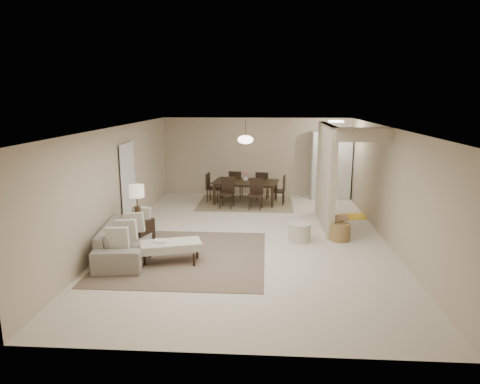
# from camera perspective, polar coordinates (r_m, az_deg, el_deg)

# --- Properties ---
(floor) EXTENTS (9.00, 9.00, 0.00)m
(floor) POSITION_cam_1_polar(r_m,az_deg,el_deg) (9.75, 1.40, -6.19)
(floor) COLOR beige
(floor) RESTS_ON ground
(ceiling) EXTENTS (9.00, 9.00, 0.00)m
(ceiling) POSITION_cam_1_polar(r_m,az_deg,el_deg) (9.26, 1.48, 8.63)
(ceiling) COLOR white
(ceiling) RESTS_ON back_wall
(back_wall) EXTENTS (6.00, 0.00, 6.00)m
(back_wall) POSITION_cam_1_polar(r_m,az_deg,el_deg) (13.87, 2.17, 4.70)
(back_wall) COLOR #C2AF93
(back_wall) RESTS_ON floor
(left_wall) EXTENTS (0.00, 9.00, 9.00)m
(left_wall) POSITION_cam_1_polar(r_m,az_deg,el_deg) (10.00, -16.00, 1.20)
(left_wall) COLOR #C2AF93
(left_wall) RESTS_ON floor
(right_wall) EXTENTS (0.00, 9.00, 9.00)m
(right_wall) POSITION_cam_1_polar(r_m,az_deg,el_deg) (9.79, 19.28, 0.75)
(right_wall) COLOR #C2AF93
(right_wall) RESTS_ON floor
(partition) EXTENTS (0.15, 2.50, 2.50)m
(partition) POSITION_cam_1_polar(r_m,az_deg,el_deg) (10.75, 11.34, 2.20)
(partition) COLOR #C2AF93
(partition) RESTS_ON floor
(doorway) EXTENTS (0.04, 0.90, 2.04)m
(doorway) POSITION_cam_1_polar(r_m,az_deg,el_deg) (10.59, -14.71, 0.62)
(doorway) COLOR black
(doorway) RESTS_ON floor
(pantry_cabinet) EXTENTS (1.20, 0.55, 2.10)m
(pantry_cabinet) POSITION_cam_1_polar(r_m,az_deg,el_deg) (13.69, 12.02, 3.49)
(pantry_cabinet) COLOR white
(pantry_cabinet) RESTS_ON floor
(flush_light) EXTENTS (0.44, 0.44, 0.05)m
(flush_light) POSITION_cam_1_polar(r_m,az_deg,el_deg) (12.61, 12.70, 9.16)
(flush_light) COLOR white
(flush_light) RESTS_ON ceiling
(living_rug) EXTENTS (3.20, 3.20, 0.01)m
(living_rug) POSITION_cam_1_polar(r_m,az_deg,el_deg) (8.74, -7.39, -8.51)
(living_rug) COLOR brown
(living_rug) RESTS_ON floor
(sofa) EXTENTS (2.30, 1.14, 0.65)m
(sofa) POSITION_cam_1_polar(r_m,az_deg,el_deg) (8.93, -14.92, -6.22)
(sofa) COLOR gray
(sofa) RESTS_ON floor
(ottoman_bench) EXTENTS (1.24, 0.84, 0.41)m
(ottoman_bench) POSITION_cam_1_polar(r_m,az_deg,el_deg) (8.40, -9.18, -7.13)
(ottoman_bench) COLOR beige
(ottoman_bench) RESTS_ON living_rug
(side_table) EXTENTS (0.66, 0.66, 0.56)m
(side_table) POSITION_cam_1_polar(r_m,az_deg,el_deg) (9.53, -13.36, -5.22)
(side_table) COLOR black
(side_table) RESTS_ON floor
(table_lamp) EXTENTS (0.32, 0.32, 0.76)m
(table_lamp) POSITION_cam_1_polar(r_m,az_deg,el_deg) (9.32, -13.61, -0.29)
(table_lamp) COLOR #47301E
(table_lamp) RESTS_ON side_table
(round_pouf) EXTENTS (0.51, 0.51, 0.40)m
(round_pouf) POSITION_cam_1_polar(r_m,az_deg,el_deg) (9.62, 7.94, -5.33)
(round_pouf) COLOR beige
(round_pouf) RESTS_ON floor
(wicker_basket) EXTENTS (0.58, 0.58, 0.38)m
(wicker_basket) POSITION_cam_1_polar(r_m,az_deg,el_deg) (9.83, 13.20, -5.21)
(wicker_basket) COLOR brown
(wicker_basket) RESTS_ON floor
(dining_rug) EXTENTS (2.80, 2.10, 0.01)m
(dining_rug) POSITION_cam_1_polar(r_m,az_deg,el_deg) (12.92, 0.71, -1.49)
(dining_rug) COLOR #766649
(dining_rug) RESTS_ON floor
(dining_table) EXTENTS (2.05, 1.32, 0.67)m
(dining_table) POSITION_cam_1_polar(r_m,az_deg,el_deg) (12.84, 0.72, -0.05)
(dining_table) COLOR black
(dining_table) RESTS_ON dining_rug
(dining_chairs) EXTENTS (2.39, 1.86, 0.88)m
(dining_chairs) POSITION_cam_1_polar(r_m,az_deg,el_deg) (12.82, 0.72, 0.40)
(dining_chairs) COLOR black
(dining_chairs) RESTS_ON dining_rug
(vase) EXTENTS (0.18, 0.18, 0.16)m
(vase) POSITION_cam_1_polar(r_m,az_deg,el_deg) (12.76, 0.72, 1.78)
(vase) COLOR silver
(vase) RESTS_ON dining_table
(yellow_mat) EXTENTS (1.10, 0.79, 0.01)m
(yellow_mat) POSITION_cam_1_polar(r_m,az_deg,el_deg) (11.86, 14.81, -3.19)
(yellow_mat) COLOR yellow
(yellow_mat) RESTS_ON floor
(pendant_light) EXTENTS (0.46, 0.46, 0.71)m
(pendant_light) POSITION_cam_1_polar(r_m,az_deg,el_deg) (12.60, 0.74, 7.00)
(pendant_light) COLOR #47301E
(pendant_light) RESTS_ON ceiling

